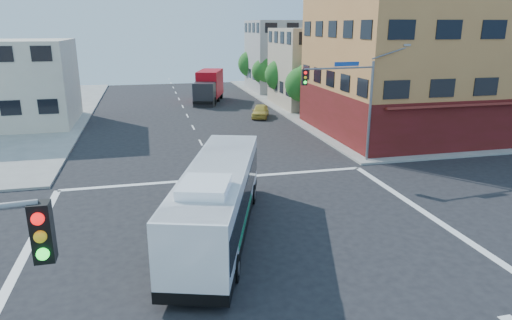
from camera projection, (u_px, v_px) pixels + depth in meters
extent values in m
plane|color=black|center=(253.00, 247.00, 19.87)|extent=(120.00, 120.00, 0.00)
cube|color=gray|center=(450.00, 98.00, 60.30)|extent=(50.00, 50.00, 0.15)
cube|color=#BA7D42|center=(428.00, 53.00, 39.61)|extent=(18.00, 15.00, 14.00)
cube|color=maroon|center=(422.00, 110.00, 41.02)|extent=(18.09, 15.08, 4.00)
cube|color=maroon|center=(479.00, 105.00, 33.95)|extent=(16.00, 1.60, 0.51)
cube|color=tan|center=(327.00, 67.00, 54.10)|extent=(12.00, 10.00, 9.00)
cube|color=gray|center=(291.00, 56.00, 67.02)|extent=(12.00, 10.00, 10.00)
cube|color=beige|center=(5.00, 84.00, 42.93)|extent=(12.00, 10.00, 8.00)
cylinder|color=slate|center=(370.00, 113.00, 31.36)|extent=(0.18, 0.18, 7.00)
cylinder|color=slate|center=(340.00, 68.00, 29.69)|extent=(5.01, 0.62, 0.12)
cube|color=black|center=(304.00, 77.00, 29.04)|extent=(0.32, 0.30, 1.00)
sphere|color=#FF0C0C|center=(306.00, 73.00, 28.80)|extent=(0.20, 0.20, 0.20)
sphere|color=yellow|center=(305.00, 78.00, 28.89)|extent=(0.20, 0.20, 0.20)
sphere|color=#19FF33|center=(305.00, 82.00, 28.97)|extent=(0.20, 0.20, 0.20)
cube|color=#153F94|center=(347.00, 64.00, 29.78)|extent=(1.80, 0.22, 0.28)
cube|color=gray|center=(407.00, 45.00, 30.88)|extent=(0.50, 0.22, 0.14)
cube|color=black|center=(42.00, 232.00, 7.24)|extent=(0.32, 0.30, 1.00)
sphere|color=#FF0C0C|center=(38.00, 219.00, 7.00)|extent=(0.20, 0.20, 0.20)
sphere|color=yellow|center=(40.00, 237.00, 7.08)|extent=(0.20, 0.20, 0.20)
sphere|color=#19FF33|center=(43.00, 254.00, 7.16)|extent=(0.20, 0.20, 0.20)
cylinder|color=#362613|center=(301.00, 107.00, 48.35)|extent=(0.28, 0.28, 1.92)
sphere|color=#22601B|center=(302.00, 84.00, 47.67)|extent=(3.60, 3.60, 3.60)
sphere|color=#22601B|center=(307.00, 76.00, 47.22)|extent=(2.52, 2.52, 2.52)
cylinder|color=#362613|center=(280.00, 96.00, 55.80)|extent=(0.28, 0.28, 1.99)
sphere|color=#22601B|center=(280.00, 75.00, 55.09)|extent=(3.80, 3.80, 3.80)
sphere|color=#22601B|center=(284.00, 67.00, 54.63)|extent=(2.66, 2.66, 2.66)
cylinder|color=#362613|center=(264.00, 88.00, 63.28)|extent=(0.28, 0.28, 1.89)
sphere|color=#22601B|center=(264.00, 71.00, 62.63)|extent=(3.40, 3.40, 3.40)
sphere|color=#22601B|center=(267.00, 65.00, 62.20)|extent=(2.38, 2.38, 2.38)
cylinder|color=#362613|center=(251.00, 81.00, 70.72)|extent=(0.28, 0.28, 2.03)
sphere|color=#22601B|center=(251.00, 64.00, 69.98)|extent=(4.00, 4.00, 4.00)
sphere|color=#22601B|center=(254.00, 57.00, 69.51)|extent=(2.80, 2.80, 2.80)
cube|color=black|center=(219.00, 223.00, 20.87)|extent=(6.21, 12.44, 0.46)
cube|color=white|center=(218.00, 198.00, 20.52)|extent=(6.19, 12.41, 2.90)
cube|color=black|center=(218.00, 194.00, 20.47)|extent=(6.13, 12.08, 1.27)
cube|color=black|center=(234.00, 159.00, 26.28)|extent=(2.29, 0.78, 1.37)
cube|color=#E5590C|center=(234.00, 142.00, 26.02)|extent=(1.87, 0.64, 0.28)
cube|color=white|center=(217.00, 169.00, 20.13)|extent=(6.06, 12.16, 0.12)
cube|color=white|center=(205.00, 187.00, 17.14)|extent=(2.41, 2.68, 0.37)
cube|color=#05753E|center=(188.00, 217.00, 20.34)|extent=(1.72, 5.33, 0.28)
cube|color=#05753E|center=(246.00, 218.00, 20.15)|extent=(1.72, 5.33, 0.28)
cylinder|color=black|center=(208.00, 193.00, 24.70)|extent=(0.61, 1.10, 1.06)
cylinder|color=#99999E|center=(205.00, 193.00, 24.71)|extent=(0.20, 0.52, 0.53)
cylinder|color=black|center=(252.00, 194.00, 24.53)|extent=(0.61, 1.10, 1.06)
cylinder|color=#99999E|center=(255.00, 195.00, 24.52)|extent=(0.20, 0.52, 0.53)
cylinder|color=black|center=(171.00, 266.00, 17.23)|extent=(0.61, 1.10, 1.06)
cylinder|color=#99999E|center=(167.00, 266.00, 17.24)|extent=(0.20, 0.52, 0.53)
cylinder|color=black|center=(235.00, 268.00, 17.06)|extent=(0.61, 1.10, 1.06)
cylinder|color=#99999E|center=(239.00, 268.00, 17.05)|extent=(0.20, 0.52, 0.53)
cube|color=#222226|center=(205.00, 94.00, 54.39)|extent=(3.05, 2.98, 2.78)
cube|color=black|center=(203.00, 92.00, 53.30)|extent=(2.16, 0.75, 1.07)
cube|color=#B40712|center=(210.00, 83.00, 58.03)|extent=(4.24, 6.47, 3.20)
cube|color=black|center=(209.00, 98.00, 57.27)|extent=(4.80, 8.85, 0.32)
cylinder|color=black|center=(196.00, 101.00, 54.91)|extent=(0.61, 1.11, 1.07)
cylinder|color=black|center=(214.00, 101.00, 54.76)|extent=(0.61, 1.11, 1.07)
cylinder|color=black|center=(201.00, 97.00, 57.87)|extent=(0.61, 1.11, 1.07)
cylinder|color=black|center=(218.00, 97.00, 57.72)|extent=(0.61, 1.11, 1.07)
cylinder|color=black|center=(204.00, 94.00, 60.43)|extent=(0.61, 1.11, 1.07)
cylinder|color=black|center=(221.00, 94.00, 60.27)|extent=(0.61, 1.11, 1.07)
imported|color=gold|center=(260.00, 111.00, 47.76)|extent=(2.80, 4.26, 1.35)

